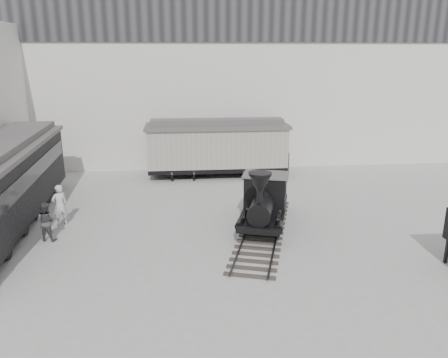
{
  "coord_description": "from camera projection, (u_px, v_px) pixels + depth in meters",
  "views": [
    {
      "loc": [
        -1.61,
        -14.18,
        7.37
      ],
      "look_at": [
        0.18,
        4.3,
        2.0
      ],
      "focal_mm": 35.0,
      "sensor_mm": 36.0,
      "label": 1
    }
  ],
  "objects": [
    {
      "name": "boxcar",
      "position": [
        217.0,
        146.0,
        26.78
      ],
      "size": [
        8.66,
        2.71,
        3.55
      ],
      "rotation": [
        0.0,
        0.0,
        -0.0
      ],
      "color": "black",
      "rests_on": "ground"
    },
    {
      "name": "visitor_b",
      "position": [
        46.0,
        221.0,
        17.65
      ],
      "size": [
        0.91,
        0.78,
        1.63
      ],
      "primitive_type": "imported",
      "rotation": [
        0.0,
        0.0,
        2.92
      ],
      "color": "#444448",
      "rests_on": "ground"
    },
    {
      "name": "visitor_a",
      "position": [
        60.0,
        205.0,
        19.17
      ],
      "size": [
        0.81,
        0.77,
        1.87
      ],
      "primitive_type": "imported",
      "rotation": [
        0.0,
        0.0,
        3.79
      ],
      "color": "silver",
      "rests_on": "ground"
    },
    {
      "name": "ground",
      "position": [
        231.0,
        265.0,
        15.76
      ],
      "size": [
        90.0,
        90.0,
        0.0
      ],
      "primitive_type": "plane",
      "color": "#9E9E9B"
    },
    {
      "name": "passenger_coach",
      "position": [
        5.0,
        183.0,
        19.0
      ],
      "size": [
        3.44,
        13.14,
        3.48
      ],
      "rotation": [
        0.0,
        0.0,
        0.05
      ],
      "color": "black",
      "rests_on": "ground"
    },
    {
      "name": "north_wall",
      "position": [
        206.0,
        82.0,
        28.54
      ],
      "size": [
        34.0,
        2.51,
        11.0
      ],
      "color": "silver",
      "rests_on": "ground"
    },
    {
      "name": "locomotive",
      "position": [
        264.0,
        204.0,
        18.92
      ],
      "size": [
        4.12,
        8.47,
        2.93
      ],
      "rotation": [
        0.0,
        0.0,
        -0.29
      ],
      "color": "#372F2A",
      "rests_on": "ground"
    }
  ]
}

